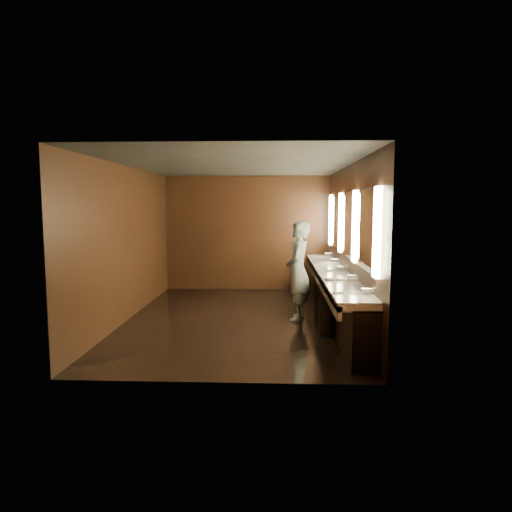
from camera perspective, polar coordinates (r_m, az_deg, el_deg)
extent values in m
plane|color=black|center=(8.46, -2.36, -7.92)|extent=(6.00, 6.00, 0.00)
cube|color=#2D2D2B|center=(8.23, -2.45, 11.32)|extent=(4.00, 6.00, 0.02)
cube|color=black|center=(11.22, -1.13, 2.85)|extent=(4.00, 0.02, 2.80)
cube|color=black|center=(5.26, -5.13, -1.19)|extent=(4.00, 0.02, 2.80)
cube|color=black|center=(8.63, -15.76, 1.55)|extent=(0.02, 6.00, 2.80)
cube|color=black|center=(8.31, 11.48, 1.49)|extent=(0.02, 6.00, 2.80)
cube|color=black|center=(8.42, 10.12, -5.26)|extent=(0.36, 5.40, 0.81)
cube|color=silver|center=(8.33, 9.53, -2.27)|extent=(0.55, 5.40, 0.12)
cube|color=silver|center=(8.32, 7.84, -2.81)|extent=(0.06, 5.40, 0.18)
cylinder|color=silver|center=(6.20, 13.77, -4.04)|extent=(0.18, 0.04, 0.04)
cylinder|color=silver|center=(7.26, 12.07, -2.48)|extent=(0.18, 0.04, 0.04)
cylinder|color=silver|center=(8.34, 10.81, -1.32)|extent=(0.18, 0.04, 0.04)
cylinder|color=silver|center=(9.42, 9.83, -0.42)|extent=(0.18, 0.04, 0.04)
cylinder|color=silver|center=(10.50, 9.06, 0.29)|extent=(0.18, 0.04, 0.04)
cube|color=#FCEDB6|center=(5.92, 14.92, 2.87)|extent=(0.06, 0.22, 1.15)
cube|color=white|center=(6.71, 13.57, 3.29)|extent=(0.03, 1.32, 1.15)
cube|color=#FCEDB6|center=(7.49, 12.27, 3.63)|extent=(0.06, 0.23, 1.15)
cube|color=white|center=(8.28, 11.43, 3.90)|extent=(0.03, 1.32, 1.15)
cube|color=#FCEDB6|center=(9.07, 10.55, 4.12)|extent=(0.06, 0.23, 1.15)
cube|color=white|center=(9.87, 9.98, 4.31)|extent=(0.03, 1.32, 1.15)
cube|color=#FCEDB6|center=(10.66, 9.33, 4.47)|extent=(0.06, 0.22, 1.15)
imported|color=#8CC8D1|center=(8.35, 5.29, -1.84)|extent=(0.53, 0.72, 1.80)
cylinder|color=black|center=(7.51, 9.19, -7.70)|extent=(0.40, 0.40, 0.55)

